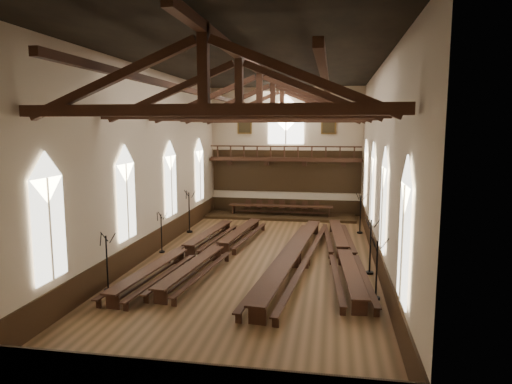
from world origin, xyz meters
TOP-DOWN VIEW (x-y plane):
  - ground at (0.00, 0.00)m, footprint 26.00×26.00m
  - room_walls at (0.00, 0.00)m, footprint 26.00×26.00m
  - wainscot_band at (0.00, 0.00)m, footprint 12.00×26.00m
  - side_windows at (-0.00, -0.00)m, footprint 11.85×19.80m
  - end_window at (0.00, 12.90)m, footprint 2.80×0.12m
  - minstrels_gallery at (0.00, 12.66)m, footprint 11.80×1.24m
  - portraits at (0.00, 12.90)m, footprint 7.75×0.09m
  - roof_trusses at (0.00, -0.00)m, footprint 11.70×25.70m
  - refectory_row_a at (-3.81, -0.82)m, footprint 2.05×14.17m
  - refectory_row_b at (-2.11, -0.01)m, footprint 2.16×14.29m
  - refectory_row_c at (1.91, -0.85)m, footprint 2.34×15.08m
  - refectory_row_d at (4.34, 0.27)m, footprint 1.97×14.40m
  - dais at (-0.21, 11.40)m, footprint 11.40×2.87m
  - high_table at (-0.21, 11.40)m, footprint 8.01×0.95m
  - high_chairs at (-0.21, 12.18)m, footprint 5.85×0.45m
  - candelabrum_left_near at (-5.55, -5.77)m, footprint 0.74×0.77m
  - candelabrum_left_mid at (-5.55, 0.39)m, footprint 0.61×0.70m
  - candelabrum_left_far at (-5.55, 5.34)m, footprint 0.84×0.84m
  - candelabrum_right_near at (5.55, -4.79)m, footprint 0.70×0.79m
  - candelabrum_right_mid at (5.55, -1.50)m, footprint 0.79×0.84m
  - candelabrum_right_far at (5.55, 6.98)m, footprint 0.77×0.80m

SIDE VIEW (x-z plane):
  - ground at x=0.00m, z-range 0.00..0.00m
  - dais at x=-0.21m, z-range 0.00..0.19m
  - refectory_row_a at x=-3.81m, z-range 0.16..0.88m
  - refectory_row_b at x=-2.11m, z-range 0.17..0.89m
  - refectory_row_d at x=4.34m, z-range 0.17..0.91m
  - refectory_row_c at x=1.91m, z-range 0.19..1.00m
  - wainscot_band at x=0.00m, z-range 0.00..1.20m
  - candelabrum_left_mid at x=-5.55m, z-range -0.45..1.84m
  - high_chairs at x=-0.21m, z-range 0.24..1.24m
  - candelabrum_left_near at x=-5.55m, z-range -0.50..2.06m
  - candelabrum_right_near at x=5.55m, z-range -0.50..2.06m
  - candelabrum_right_far at x=5.55m, z-range -0.52..2.13m
  - high_table at x=-0.21m, z-range 0.45..1.20m
  - candelabrum_right_mid at x=5.55m, z-range -0.54..2.23m
  - candelabrum_left_far at x=-5.55m, z-range -0.56..2.27m
  - side_windows at x=0.00m, z-range 1.49..5.99m
  - minstrels_gallery at x=0.00m, z-range 2.06..5.76m
  - room_walls at x=0.00m, z-range -6.54..19.46m
  - portraits at x=0.00m, z-range 6.38..7.82m
  - end_window at x=0.00m, z-range 5.32..9.12m
  - roof_trusses at x=0.00m, z-range 6.82..9.62m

